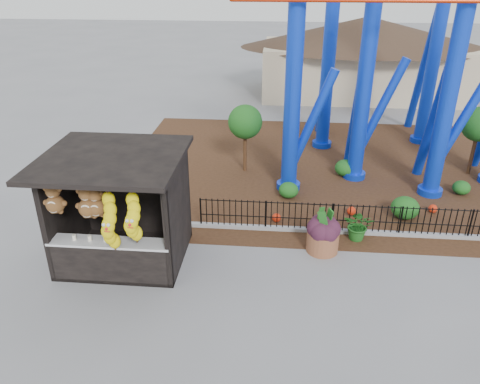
# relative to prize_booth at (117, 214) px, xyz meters

# --- Properties ---
(ground) EXTENTS (120.00, 120.00, 0.00)m
(ground) POSITION_rel_prize_booth_xyz_m (3.00, -0.89, -1.53)
(ground) COLOR slate
(ground) RESTS_ON ground
(mulch_bed) EXTENTS (18.00, 12.00, 0.02)m
(mulch_bed) POSITION_rel_prize_booth_xyz_m (7.00, 7.11, -1.53)
(mulch_bed) COLOR #331E11
(mulch_bed) RESTS_ON ground
(curb) EXTENTS (18.00, 0.18, 0.12)m
(curb) POSITION_rel_prize_booth_xyz_m (7.00, 2.11, -1.47)
(curb) COLOR gray
(curb) RESTS_ON ground
(prize_booth) EXTENTS (3.50, 3.40, 3.12)m
(prize_booth) POSITION_rel_prize_booth_xyz_m (0.00, 0.00, 0.00)
(prize_booth) COLOR black
(prize_booth) RESTS_ON ground
(picket_fence) EXTENTS (12.20, 0.06, 1.00)m
(picket_fence) POSITION_rel_prize_booth_xyz_m (7.90, 2.11, -1.03)
(picket_fence) COLOR black
(picket_fence) RESTS_ON ground
(terracotta_planter) EXTENTS (1.07, 1.07, 0.60)m
(terracotta_planter) POSITION_rel_prize_booth_xyz_m (5.46, 1.10, -1.23)
(terracotta_planter) COLOR brown
(terracotta_planter) RESTS_ON ground
(planter_foliage) EXTENTS (0.70, 0.70, 0.64)m
(planter_foliage) POSITION_rel_prize_booth_xyz_m (5.46, 1.10, -0.62)
(planter_foliage) COLOR #311323
(planter_foliage) RESTS_ON terracotta_planter
(potted_plant) EXTENTS (1.02, 0.94, 0.95)m
(potted_plant) POSITION_rel_prize_booth_xyz_m (6.55, 1.81, -1.06)
(potted_plant) COLOR #1D4D16
(potted_plant) RESTS_ON ground
(landscaping) EXTENTS (8.62, 4.35, 0.71)m
(landscaping) POSITION_rel_prize_booth_xyz_m (7.81, 4.52, -1.22)
(landscaping) COLOR #184D16
(landscaping) RESTS_ON mulch_bed
(pavilion) EXTENTS (15.00, 15.00, 4.80)m
(pavilion) POSITION_rel_prize_booth_xyz_m (9.00, 19.11, 1.53)
(pavilion) COLOR #BFAD8C
(pavilion) RESTS_ON ground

